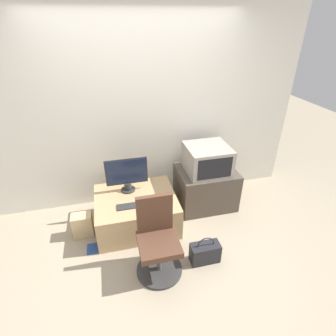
{
  "coord_description": "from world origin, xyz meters",
  "views": [
    {
      "loc": [
        -0.45,
        -1.98,
        2.38
      ],
      "look_at": [
        0.26,
        0.87,
        0.68
      ],
      "focal_mm": 28.0,
      "sensor_mm": 36.0,
      "label": 1
    }
  ],
  "objects_px": {
    "mouse": "(152,202)",
    "office_chair": "(158,243)",
    "main_monitor": "(127,175)",
    "cardboard_box_lower": "(83,225)",
    "keyboard": "(133,206)",
    "crt_tv": "(207,159)",
    "book": "(95,248)",
    "handbag": "(205,253)"
  },
  "relations": [
    {
      "from": "cardboard_box_lower",
      "to": "handbag",
      "type": "xyz_separation_m",
      "value": [
        1.32,
        -0.75,
        -0.03
      ]
    },
    {
      "from": "main_monitor",
      "to": "cardboard_box_lower",
      "type": "relative_size",
      "value": 1.73
    },
    {
      "from": "keyboard",
      "to": "cardboard_box_lower",
      "type": "height_order",
      "value": "keyboard"
    },
    {
      "from": "main_monitor",
      "to": "handbag",
      "type": "xyz_separation_m",
      "value": [
        0.71,
        -0.97,
        -0.54
      ]
    },
    {
      "from": "main_monitor",
      "to": "book",
      "type": "bearing_deg",
      "value": -133.7
    },
    {
      "from": "mouse",
      "to": "cardboard_box_lower",
      "type": "height_order",
      "value": "mouse"
    },
    {
      "from": "keyboard",
      "to": "crt_tv",
      "type": "height_order",
      "value": "crt_tv"
    },
    {
      "from": "mouse",
      "to": "book",
      "type": "relative_size",
      "value": 0.3
    },
    {
      "from": "mouse",
      "to": "office_chair",
      "type": "height_order",
      "value": "office_chair"
    },
    {
      "from": "mouse",
      "to": "crt_tv",
      "type": "bearing_deg",
      "value": 22.8
    },
    {
      "from": "main_monitor",
      "to": "handbag",
      "type": "distance_m",
      "value": 1.32
    },
    {
      "from": "keyboard",
      "to": "cardboard_box_lower",
      "type": "distance_m",
      "value": 0.69
    },
    {
      "from": "crt_tv",
      "to": "book",
      "type": "xyz_separation_m",
      "value": [
        -1.55,
        -0.51,
        -0.73
      ]
    },
    {
      "from": "crt_tv",
      "to": "cardboard_box_lower",
      "type": "bearing_deg",
      "value": -172.32
    },
    {
      "from": "main_monitor",
      "to": "mouse",
      "type": "distance_m",
      "value": 0.48
    },
    {
      "from": "crt_tv",
      "to": "cardboard_box_lower",
      "type": "xyz_separation_m",
      "value": [
        -1.68,
        -0.23,
        -0.59
      ]
    },
    {
      "from": "crt_tv",
      "to": "office_chair",
      "type": "height_order",
      "value": "crt_tv"
    },
    {
      "from": "main_monitor",
      "to": "keyboard",
      "type": "relative_size",
      "value": 1.41
    },
    {
      "from": "crt_tv",
      "to": "handbag",
      "type": "relative_size",
      "value": 1.63
    },
    {
      "from": "main_monitor",
      "to": "book",
      "type": "xyz_separation_m",
      "value": [
        -0.48,
        -0.5,
        -0.65
      ]
    },
    {
      "from": "keyboard",
      "to": "handbag",
      "type": "xyz_separation_m",
      "value": [
        0.7,
        -0.62,
        -0.31
      ]
    },
    {
      "from": "main_monitor",
      "to": "mouse",
      "type": "bearing_deg",
      "value": -53.32
    },
    {
      "from": "office_chair",
      "to": "handbag",
      "type": "bearing_deg",
      "value": -4.27
    },
    {
      "from": "keyboard",
      "to": "book",
      "type": "relative_size",
      "value": 2.09
    },
    {
      "from": "main_monitor",
      "to": "office_chair",
      "type": "bearing_deg",
      "value": -78.29
    },
    {
      "from": "cardboard_box_lower",
      "to": "book",
      "type": "xyz_separation_m",
      "value": [
        0.13,
        -0.28,
        -0.14
      ]
    },
    {
      "from": "handbag",
      "to": "book",
      "type": "xyz_separation_m",
      "value": [
        -1.19,
        0.47,
        -0.11
      ]
    },
    {
      "from": "keyboard",
      "to": "cardboard_box_lower",
      "type": "bearing_deg",
      "value": 168.67
    },
    {
      "from": "mouse",
      "to": "crt_tv",
      "type": "relative_size",
      "value": 0.1
    },
    {
      "from": "mouse",
      "to": "book",
      "type": "bearing_deg",
      "value": -167.42
    },
    {
      "from": "mouse",
      "to": "handbag",
      "type": "xyz_separation_m",
      "value": [
        0.46,
        -0.63,
        -0.32
      ]
    },
    {
      "from": "keyboard",
      "to": "mouse",
      "type": "bearing_deg",
      "value": 1.66
    },
    {
      "from": "handbag",
      "to": "book",
      "type": "height_order",
      "value": "handbag"
    },
    {
      "from": "office_chair",
      "to": "cardboard_box_lower",
      "type": "bearing_deg",
      "value": 138.53
    },
    {
      "from": "office_chair",
      "to": "main_monitor",
      "type": "bearing_deg",
      "value": 101.71
    },
    {
      "from": "crt_tv",
      "to": "book",
      "type": "distance_m",
      "value": 1.79
    },
    {
      "from": "office_chair",
      "to": "cardboard_box_lower",
      "type": "height_order",
      "value": "office_chair"
    },
    {
      "from": "main_monitor",
      "to": "handbag",
      "type": "height_order",
      "value": "main_monitor"
    },
    {
      "from": "mouse",
      "to": "crt_tv",
      "type": "xyz_separation_m",
      "value": [
        0.82,
        0.34,
        0.3
      ]
    },
    {
      "from": "main_monitor",
      "to": "cardboard_box_lower",
      "type": "height_order",
      "value": "main_monitor"
    },
    {
      "from": "cardboard_box_lower",
      "to": "keyboard",
      "type": "bearing_deg",
      "value": -11.33
    },
    {
      "from": "main_monitor",
      "to": "crt_tv",
      "type": "height_order",
      "value": "crt_tv"
    }
  ]
}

